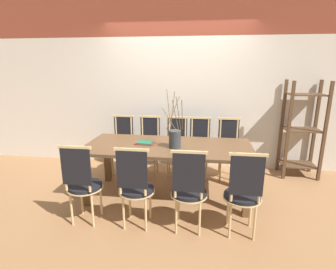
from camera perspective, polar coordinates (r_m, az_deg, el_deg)
name	(u,v)px	position (r m, az deg, el deg)	size (l,w,h in m)	color
ground_plane	(168,196)	(3.81, 0.00, -13.15)	(16.00, 16.00, 0.00)	#9E7047
wall_rear	(178,76)	(4.65, 2.19, 12.51)	(12.00, 0.06, 3.20)	beige
dining_table	(168,152)	(3.55, 0.00, -3.86)	(2.23, 0.98, 0.74)	brown
chair_near_leftend	(83,182)	(3.15, -18.10, -9.80)	(0.41, 0.41, 0.97)	black
chair_near_left	(135,185)	(2.94, -7.11, -10.90)	(0.41, 0.41, 0.97)	black
chair_near_center	(189,188)	(2.86, 4.55, -11.63)	(0.41, 0.41, 0.97)	black
chair_near_right	(243,192)	(2.89, 16.09, -11.89)	(0.41, 0.41, 0.97)	black
chair_far_leftend	(122,143)	(4.50, -9.92, -1.84)	(0.41, 0.41, 0.97)	black
chair_far_left	(149,144)	(4.39, -4.15, -2.10)	(0.41, 0.41, 0.97)	black
chair_far_center	(176,145)	(4.32, 1.86, -2.34)	(0.41, 0.41, 0.97)	black
chair_far_right	(199,146)	(4.30, 6.85, -2.52)	(0.41, 0.41, 0.97)	black
chair_far_rightend	(228,147)	(4.32, 13.00, -2.72)	(0.41, 0.41, 0.97)	black
vase_centerpiece	(175,138)	(3.38, 1.50, -0.84)	(0.25, 0.27, 0.75)	#33383D
book_stack	(145,143)	(3.59, -5.04, -1.84)	(0.27, 0.18, 0.03)	maroon
shelving_rack	(302,130)	(4.74, 27.16, 0.89)	(0.58, 0.41, 1.57)	#513823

